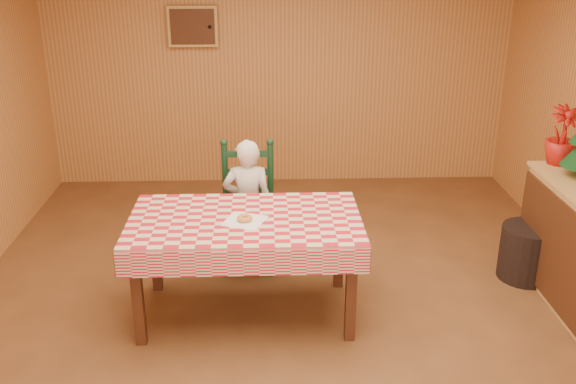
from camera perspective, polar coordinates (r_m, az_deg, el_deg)
The scene contains 9 objects.
ground at distance 4.76m, azimuth 0.09°, elevation -11.60°, with size 6.00×6.00×0.00m, color brown.
cabin_walls at distance 4.58m, azimuth -0.18°, elevation 11.79°, with size 5.10×6.05×2.65m.
dining_table at distance 4.57m, azimuth -3.82°, elevation -3.27°, with size 1.66×0.96×0.77m.
ladder_chair at distance 5.36m, azimuth -3.56°, elevation -1.51°, with size 0.44×0.40×1.08m.
seated_child at distance 5.29m, azimuth -3.58°, elevation -1.17°, with size 0.41×0.27×1.12m, color silver.
napkin at distance 4.49m, azimuth -3.87°, elevation -2.56°, with size 0.26×0.26×0.00m, color white.
donut at distance 4.48m, azimuth -3.87°, elevation -2.33°, with size 0.11×0.11×0.04m, color #CE894A.
flower_arrangement at distance 5.51m, azimuth 23.21°, elevation 4.64°, with size 0.26×0.26×0.47m, color #AE1610.
storage_bin at distance 5.60m, azimuth 20.52°, elevation -5.07°, with size 0.45×0.45×0.45m, color black.
Camera 1 is at (-0.15, -3.98, 2.61)m, focal length 40.00 mm.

